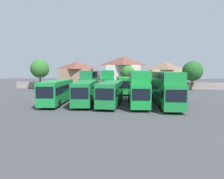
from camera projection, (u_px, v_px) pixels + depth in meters
ground at (116, 91)px, 46.47m from camera, size 140.00×140.00×0.00m
depot_boundary_wall at (117, 86)px, 52.12m from camera, size 56.00×0.50×1.80m
bus_1 at (57, 90)px, 29.26m from camera, size 3.06×10.59×3.49m
bus_2 at (86, 91)px, 28.97m from camera, size 3.17×10.67×3.40m
bus_3 at (111, 91)px, 28.64m from camera, size 3.29×11.52×3.36m
bus_4 at (138, 86)px, 28.10m from camera, size 2.66×10.86×4.95m
bus_5 at (166, 87)px, 27.52m from camera, size 2.78×12.07×4.79m
bus_6 at (91, 81)px, 42.64m from camera, size 2.91×10.68×4.89m
bus_7 at (108, 80)px, 41.99m from camera, size 3.24×10.36×5.00m
bus_8 at (123, 84)px, 42.34m from camera, size 3.45×10.70×3.48m
bus_9 at (146, 85)px, 41.57m from camera, size 3.40×11.85×3.42m
house_terrace_left at (77, 73)px, 61.69m from camera, size 9.98×6.87×7.74m
house_terrace_centre at (123, 71)px, 59.04m from camera, size 10.42×7.63×9.11m
house_terrace_right at (165, 74)px, 58.42m from camera, size 8.83×6.93×7.49m
tree_left_of_lot at (40, 69)px, 50.10m from camera, size 4.70×4.70×7.71m
tree_behind_wall at (193, 71)px, 48.41m from camera, size 4.97×4.97×7.29m
tree_right_of_lot at (128, 73)px, 54.07m from camera, size 3.96×3.96×6.27m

